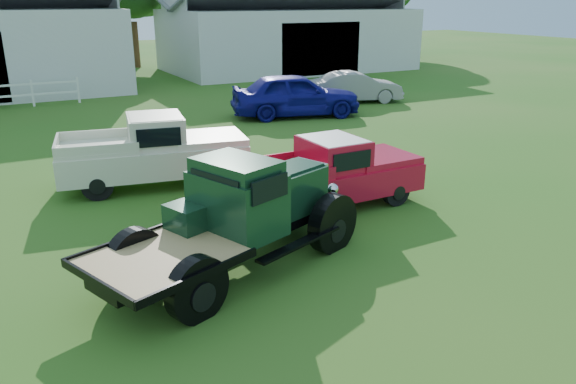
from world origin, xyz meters
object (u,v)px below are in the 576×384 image
red_pickup (329,173)px  white_pickup (153,151)px  misc_car_blue (296,95)px  vintage_flatbed (234,216)px  misc_car_grey (356,87)px

red_pickup → white_pickup: size_ratio=0.92×
misc_car_blue → vintage_flatbed: bearing=161.7°
misc_car_grey → misc_car_blue: bearing=130.5°
misc_car_grey → red_pickup: bearing=162.1°
red_pickup → misc_car_grey: size_ratio=1.06×
vintage_flatbed → misc_car_blue: 14.14m
red_pickup → white_pickup: (-3.20, 3.59, 0.08)m
misc_car_grey → vintage_flatbed: bearing=157.6°
misc_car_blue → misc_car_grey: size_ratio=1.23×
white_pickup → red_pickup: bearing=-38.0°
misc_car_blue → misc_car_grey: misc_car_blue is taller
vintage_flatbed → white_pickup: (0.07, 5.56, -0.12)m
misc_car_blue → misc_car_grey: (4.17, 1.62, -0.19)m
red_pickup → misc_car_blue: 10.82m
red_pickup → misc_car_grey: 14.38m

